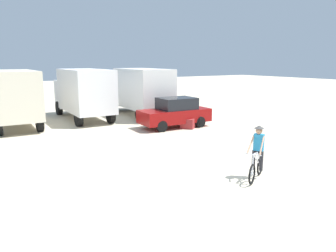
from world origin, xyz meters
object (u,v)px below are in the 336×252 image
object	(u,v)px
bicycle_spare	(202,119)
box_truck_cream_rv	(13,95)
cyclist_orange_shirt	(257,154)
supply_crate	(188,123)
box_truck_white_box	(140,90)
box_truck_avon_van	(83,92)
sedan_parked	(175,113)

from	to	relation	value
bicycle_spare	box_truck_cream_rv	bearing A→B (deg)	149.00
box_truck_cream_rv	cyclist_orange_shirt	xyz separation A→B (m)	(5.56, -14.03, -1.03)
supply_crate	box_truck_cream_rv	bearing A→B (deg)	145.13
box_truck_cream_rv	cyclist_orange_shirt	distance (m)	15.12
supply_crate	box_truck_white_box	bearing A→B (deg)	93.36
box_truck_avon_van	cyclist_orange_shirt	size ratio (longest dim) A/B	3.73
sedan_parked	supply_crate	size ratio (longest dim) A/B	5.45
box_truck_white_box	bicycle_spare	xyz separation A→B (m)	(1.49, -5.35, -1.48)
sedan_parked	supply_crate	xyz separation A→B (m)	(0.48, -0.64, -0.59)
box_truck_cream_rv	box_truck_white_box	world-z (taller)	same
box_truck_cream_rv	bicycle_spare	xyz separation A→B (m)	(9.69, -5.82, -1.48)
box_truck_avon_van	bicycle_spare	bearing A→B (deg)	-48.33
box_truck_cream_rv	sedan_parked	bearing A→B (deg)	-33.39
box_truck_avon_van	box_truck_white_box	size ratio (longest dim) A/B	0.99
box_truck_cream_rv	box_truck_avon_van	xyz separation A→B (m)	(4.31, 0.22, 0.00)
box_truck_white_box	supply_crate	xyz separation A→B (m)	(0.32, -5.46, -1.58)
bicycle_spare	box_truck_white_box	bearing A→B (deg)	105.56
box_truck_avon_van	sedan_parked	world-z (taller)	box_truck_avon_van
cyclist_orange_shirt	supply_crate	distance (m)	8.63
cyclist_orange_shirt	bicycle_spare	xyz separation A→B (m)	(4.13, 8.20, -0.45)
box_truck_cream_rv	sedan_parked	world-z (taller)	box_truck_cream_rv
box_truck_white_box	supply_crate	size ratio (longest dim) A/B	8.77
box_truck_avon_van	box_truck_white_box	xyz separation A→B (m)	(3.89, -0.70, 0.00)
box_truck_avon_van	box_truck_white_box	bearing A→B (deg)	-10.19
bicycle_spare	sedan_parked	bearing A→B (deg)	162.51
sedan_parked	bicycle_spare	world-z (taller)	sedan_parked
box_truck_cream_rv	bicycle_spare	size ratio (longest dim) A/B	5.11
box_truck_cream_rv	box_truck_avon_van	size ratio (longest dim) A/B	1.00
box_truck_white_box	bicycle_spare	size ratio (longest dim) A/B	5.15
bicycle_spare	supply_crate	xyz separation A→B (m)	(-1.17, -0.12, -0.11)
sedan_parked	bicycle_spare	distance (m)	1.79
box_truck_cream_rv	box_truck_avon_van	bearing A→B (deg)	2.95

